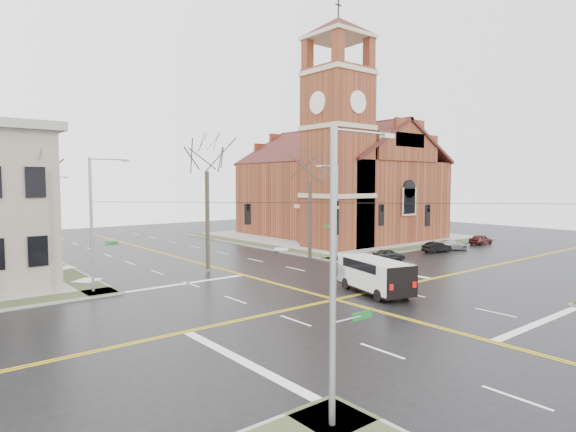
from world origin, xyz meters
TOP-DOWN VIEW (x-y plane):
  - ground at (0.00, 0.00)m, footprint 120.00×120.00m
  - sidewalks at (0.00, 0.00)m, footprint 80.00×80.00m
  - road_markings at (0.00, 0.00)m, footprint 100.00×100.00m
  - church at (24.76, 24.78)m, footprint 24.28×27.48m
  - signal_pole_ne at (11.32, 11.50)m, footprint 2.75×0.22m
  - signal_pole_nw at (-11.32, 11.50)m, footprint 2.75×0.22m
  - signal_pole_sw at (-11.32, -11.50)m, footprint 2.75×0.22m
  - span_wires at (0.00, 0.00)m, footprint 23.02×23.02m
  - traffic_signals at (-0.00, -0.67)m, footprint 8.21×8.26m
  - streetlight_north_a at (-10.65, 28.00)m, footprint 2.30×0.20m
  - streetlight_north_b at (-10.65, 48.00)m, footprint 2.30×0.20m
  - cargo_van at (3.32, -0.21)m, footprint 3.80×6.41m
  - parked_car_a at (15.06, 7.97)m, footprint 3.39×2.38m
  - parked_car_b at (23.10, 8.00)m, footprint 3.55×1.67m
  - parked_car_c at (25.76, 7.98)m, footprint 4.22×2.91m
  - parked_car_d at (32.98, 8.51)m, footprint 3.53×1.45m
  - tree_nw_far at (-14.48, 13.70)m, footprint 4.00×4.00m
  - tree_nw_near at (-1.36, 13.90)m, footprint 4.00×4.00m
  - tree_ne at (9.47, 13.12)m, footprint 4.00×4.00m

SIDE VIEW (x-z plane):
  - ground at x=0.00m, z-range 0.00..0.00m
  - road_markings at x=0.00m, z-range 0.00..0.01m
  - sidewalks at x=0.00m, z-range -0.01..0.16m
  - parked_car_a at x=15.06m, z-range 0.00..1.07m
  - parked_car_b at x=23.10m, z-range 0.00..1.13m
  - parked_car_c at x=25.76m, z-range 0.00..1.13m
  - parked_car_d at x=32.98m, z-range 0.00..1.20m
  - cargo_van at x=3.32m, z-range 0.21..2.50m
  - streetlight_north_a at x=-10.65m, z-range 0.47..8.47m
  - streetlight_north_b at x=-10.65m, z-range 0.47..8.47m
  - signal_pole_ne at x=11.32m, z-range 0.45..9.45m
  - signal_pole_nw at x=-11.32m, z-range 0.45..9.45m
  - signal_pole_sw at x=-11.32m, z-range 0.45..9.45m
  - traffic_signals at x=0.00m, z-range 4.80..6.10m
  - span_wires at x=0.00m, z-range 6.18..6.22m
  - tree_nw_far at x=-14.48m, z-range 2.43..13.28m
  - tree_ne at x=9.47m, z-range 2.45..13.36m
  - church at x=24.76m, z-range -5.32..22.18m
  - tree_nw_near at x=-1.36m, z-range 2.76..15.14m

